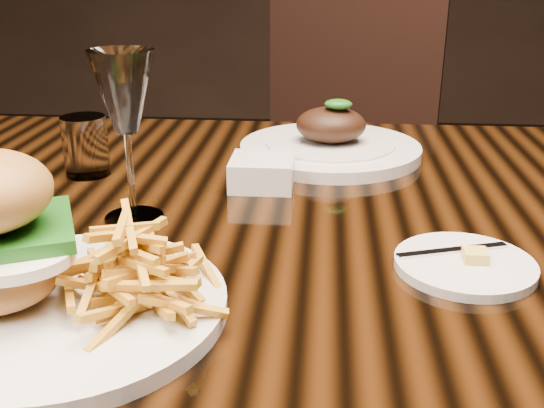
# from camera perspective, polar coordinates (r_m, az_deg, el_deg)

# --- Properties ---
(dining_table) EXTENTS (1.60, 0.90, 0.75)m
(dining_table) POSITION_cam_1_polar(r_m,az_deg,el_deg) (0.81, 3.25, -5.71)
(dining_table) COLOR black
(dining_table) RESTS_ON ground
(burger_plate) EXTENTS (0.28, 0.28, 0.19)m
(burger_plate) POSITION_cam_1_polar(r_m,az_deg,el_deg) (0.57, -18.94, -5.04)
(burger_plate) COLOR silver
(burger_plate) RESTS_ON dining_table
(side_saucer) EXTENTS (0.14, 0.14, 0.02)m
(side_saucer) POSITION_cam_1_polar(r_m,az_deg,el_deg) (0.67, 16.89, -5.18)
(side_saucer) COLOR silver
(side_saucer) RESTS_ON dining_table
(ramekin) EXTENTS (0.11, 0.11, 0.04)m
(ramekin) POSITION_cam_1_polar(r_m,az_deg,el_deg) (0.86, -0.89, 2.88)
(ramekin) COLOR silver
(ramekin) RESTS_ON dining_table
(wine_glass) EXTENTS (0.07, 0.07, 0.20)m
(wine_glass) POSITION_cam_1_polar(r_m,az_deg,el_deg) (0.74, -13.11, 9.26)
(wine_glass) COLOR white
(wine_glass) RESTS_ON dining_table
(water_tumbler) EXTENTS (0.06, 0.06, 0.09)m
(water_tumbler) POSITION_cam_1_polar(r_m,az_deg,el_deg) (0.94, -16.37, 5.02)
(water_tumbler) COLOR white
(water_tumbler) RESTS_ON dining_table
(far_dish) EXTENTS (0.28, 0.28, 0.09)m
(far_dish) POSITION_cam_1_polar(r_m,az_deg,el_deg) (1.00, 5.24, 5.34)
(far_dish) COLOR silver
(far_dish) RESTS_ON dining_table
(chair_far) EXTENTS (0.56, 0.56, 0.95)m
(chair_far) POSITION_cam_1_polar(r_m,az_deg,el_deg) (1.69, 6.21, 3.91)
(chair_far) COLOR black
(chair_far) RESTS_ON ground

